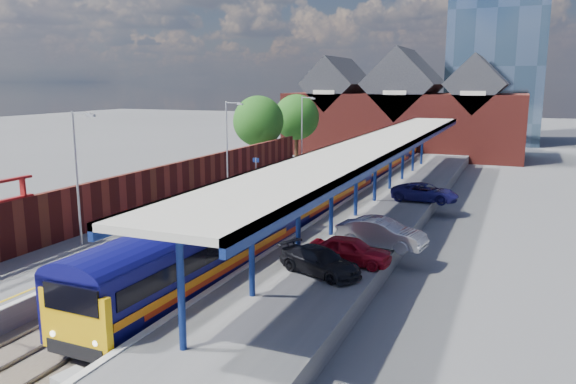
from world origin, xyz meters
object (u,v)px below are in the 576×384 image
at_px(train, 354,169).
at_px(lamp_post_d, 303,126).
at_px(lamp_post_b, 78,170).
at_px(parked_car_silver, 381,233).
at_px(lamp_post_c, 228,141).
at_px(parked_car_dark, 320,261).
at_px(parked_car_red, 351,250).
at_px(parked_car_blue, 425,192).
at_px(platform_sign, 256,168).

relative_size(train, lamp_post_d, 9.42).
height_order(lamp_post_b, parked_car_silver, lamp_post_b).
bearing_deg(parked_car_silver, train, 27.41).
bearing_deg(train, lamp_post_c, -135.31).
bearing_deg(parked_car_dark, train, 35.06).
xyz_separation_m(train, parked_car_red, (6.00, -21.37, -0.46)).
relative_size(lamp_post_d, parked_car_dark, 1.72).
bearing_deg(parked_car_dark, parked_car_blue, 16.89).
xyz_separation_m(platform_sign, parked_car_red, (12.49, -15.60, -1.03)).
bearing_deg(platform_sign, parked_car_blue, 0.60).
xyz_separation_m(train, lamp_post_d, (-7.86, 8.23, 2.87)).
bearing_deg(parked_car_dark, parked_car_silver, 5.57).
bearing_deg(parked_car_dark, parked_car_red, -2.05).
relative_size(parked_car_red, parked_car_blue, 0.82).
relative_size(train, lamp_post_c, 9.42).
bearing_deg(lamp_post_d, parked_car_red, -64.92).
height_order(platform_sign, parked_car_red, platform_sign).
bearing_deg(lamp_post_d, parked_car_blue, -43.21).
bearing_deg(parked_car_blue, lamp_post_d, 49.11).
relative_size(lamp_post_b, parked_car_dark, 1.72).
relative_size(parked_car_silver, parked_car_dark, 1.13).
bearing_deg(lamp_post_d, lamp_post_b, -90.00).
xyz_separation_m(lamp_post_d, parked_car_blue, (14.75, -13.86, -3.34)).
height_order(lamp_post_b, parked_car_dark, lamp_post_b).
xyz_separation_m(lamp_post_d, parked_car_silver, (14.56, -26.39, -3.24)).
bearing_deg(parked_car_blue, lamp_post_b, 143.19).
xyz_separation_m(parked_car_red, parked_car_silver, (0.70, 3.22, 0.10)).
bearing_deg(train, parked_car_silver, -69.74).
xyz_separation_m(train, parked_car_silver, (6.70, -18.16, -0.36)).
distance_m(lamp_post_c, parked_car_blue, 15.28).
bearing_deg(lamp_post_b, lamp_post_c, 90.00).
bearing_deg(parked_car_red, parked_car_silver, -10.61).
relative_size(train, lamp_post_b, 9.42).
bearing_deg(lamp_post_b, platform_sign, 85.67).
distance_m(lamp_post_b, parked_car_dark, 13.44).
height_order(train, lamp_post_c, lamp_post_c).
height_order(lamp_post_c, lamp_post_d, same).
distance_m(lamp_post_c, lamp_post_d, 16.00).
relative_size(parked_car_red, parked_car_dark, 0.95).
distance_m(parked_car_red, parked_car_dark, 2.06).
distance_m(lamp_post_d, parked_car_dark, 34.23).
xyz_separation_m(lamp_post_b, parked_car_red, (13.86, 2.40, -3.33)).
height_order(parked_car_silver, parked_car_blue, parked_car_silver).
height_order(parked_car_red, parked_car_silver, parked_car_silver).
xyz_separation_m(lamp_post_b, parked_car_dark, (13.00, 0.52, -3.40)).
distance_m(lamp_post_b, platform_sign, 18.20).
height_order(lamp_post_d, parked_car_dark, lamp_post_d).
bearing_deg(lamp_post_b, lamp_post_d, 90.00).
relative_size(train, parked_car_silver, 14.35).
relative_size(lamp_post_b, parked_car_blue, 1.49).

